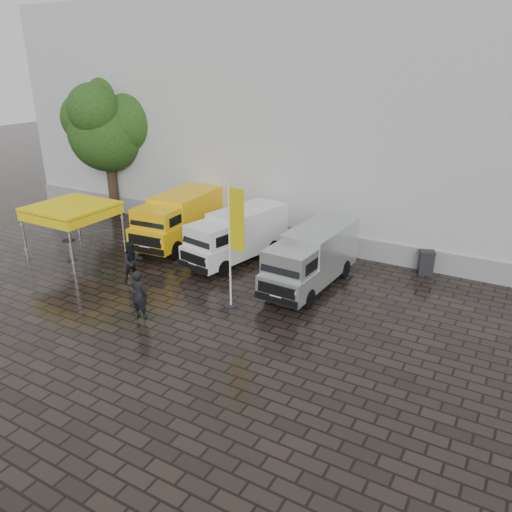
{
  "coord_description": "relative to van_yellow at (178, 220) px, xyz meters",
  "views": [
    {
      "loc": [
        9.12,
        -13.99,
        8.93
      ],
      "look_at": [
        -0.15,
        2.2,
        1.57
      ],
      "focal_mm": 35.0,
      "sensor_mm": 36.0,
      "label": 1
    }
  ],
  "objects": [
    {
      "name": "flagpole",
      "position": [
        6.24,
        -4.55,
        1.44
      ],
      "size": [
        0.88,
        0.5,
        4.9
      ],
      "color": "black",
      "rests_on": "ground"
    },
    {
      "name": "ground",
      "position": [
        6.41,
        -5.14,
        -1.29
      ],
      "size": [
        120.0,
        120.0,
        0.0
      ],
      "primitive_type": "plane",
      "color": "black",
      "rests_on": "ground"
    },
    {
      "name": "van_silver",
      "position": [
        7.99,
        -1.4,
        -0.07
      ],
      "size": [
        2.13,
        5.68,
        2.43
      ],
      "primitive_type": null,
      "rotation": [
        0.0,
        0.0,
        -0.05
      ],
      "color": "#B3B7B8",
      "rests_on": "ground"
    },
    {
      "name": "tree",
      "position": [
        -7.04,
        2.63,
        3.91
      ],
      "size": [
        4.51,
        4.51,
        8.09
      ],
      "color": "black",
      "rests_on": "ground"
    },
    {
      "name": "van_white",
      "position": [
        3.78,
        -0.44,
        -0.09
      ],
      "size": [
        2.85,
        5.76,
        2.39
      ],
      "primitive_type": null,
      "rotation": [
        0.0,
        0.0,
        -0.19
      ],
      "color": "white",
      "rests_on": "ground"
    },
    {
      "name": "hall_plinth",
      "position": [
        8.41,
        2.81,
        -0.79
      ],
      "size": [
        44.0,
        0.15,
        1.0
      ],
      "primitive_type": "cube",
      "color": "gray",
      "rests_on": "ground"
    },
    {
      "name": "person_front",
      "position": [
        3.68,
        -7.01,
        -0.34
      ],
      "size": [
        0.71,
        0.49,
        1.88
      ],
      "primitive_type": "imported",
      "rotation": [
        0.0,
        0.0,
        3.19
      ],
      "color": "black",
      "rests_on": "ground"
    },
    {
      "name": "person_tent",
      "position": [
        1.16,
        -4.64,
        -0.39
      ],
      "size": [
        1.01,
        1.09,
        1.78
      ],
      "primitive_type": "imported",
      "rotation": [
        0.0,
        0.0,
        1.06
      ],
      "color": "black",
      "rests_on": "ground"
    },
    {
      "name": "van_yellow",
      "position": [
        0.0,
        0.0,
        0.0
      ],
      "size": [
        2.56,
        5.72,
        2.57
      ],
      "primitive_type": null,
      "rotation": [
        0.0,
        0.0,
        0.08
      ],
      "color": "yellow",
      "rests_on": "ground"
    },
    {
      "name": "wheelie_bin",
      "position": [
        11.92,
        2.42,
        -0.75
      ],
      "size": [
        0.82,
        0.82,
        1.07
      ],
      "primitive_type": "cube",
      "rotation": [
        0.0,
        0.0,
        0.33
      ],
      "color": "black",
      "rests_on": "ground"
    },
    {
      "name": "cocktail_table",
      "position": [
        -3.09,
        -4.35,
        -0.77
      ],
      "size": [
        0.6,
        0.6,
        1.02
      ],
      "primitive_type": "cylinder",
      "color": "black",
      "rests_on": "ground"
    },
    {
      "name": "exhibition_hall",
      "position": [
        8.41,
        10.86,
        4.71
      ],
      "size": [
        44.0,
        16.0,
        12.0
      ],
      "primitive_type": "cube",
      "color": "silver",
      "rests_on": "ground"
    },
    {
      "name": "canopy_tent",
      "position": [
        -3.11,
        -3.99,
        1.19
      ],
      "size": [
        3.37,
        3.37,
        2.64
      ],
      "color": "silver",
      "rests_on": "ground"
    }
  ]
}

